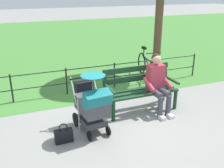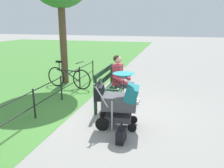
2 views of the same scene
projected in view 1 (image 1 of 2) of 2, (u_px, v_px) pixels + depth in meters
name	position (u px, v px, depth m)	size (l,w,h in m)	color
ground_plane	(113.00, 116.00, 5.47)	(60.00, 60.00, 0.00)	gray
grass_lawn	(50.00, 40.00, 13.11)	(40.00, 16.00, 0.01)	#478438
park_bench	(139.00, 87.00, 5.61)	(1.60, 0.61, 0.96)	#193D23
person_on_bench	(158.00, 82.00, 5.47)	(0.53, 0.74, 1.28)	#42424C
stroller	(92.00, 103.00, 4.68)	(0.59, 0.93, 1.15)	black
handbag	(64.00, 136.00, 4.50)	(0.32, 0.14, 0.37)	black
park_fence	(91.00, 76.00, 6.64)	(6.58, 0.04, 0.70)	black
bicycle	(147.00, 66.00, 7.60)	(0.44, 1.65, 0.89)	black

